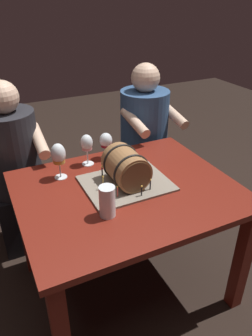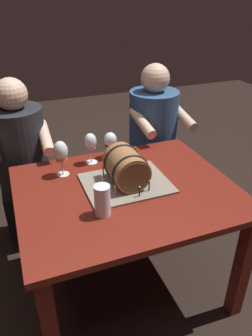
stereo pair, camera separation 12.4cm
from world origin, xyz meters
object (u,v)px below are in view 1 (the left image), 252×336
(wine_glass_amber, at_px, (58,155))
(person_seated_left, at_px, (17,176))
(barrel_cake, at_px, (126,170))
(person_seated_right, at_px, (144,147))
(wine_glass_rose, at_px, (87,144))
(dining_table, at_px, (127,206))
(wine_glass_red, at_px, (106,141))
(beer_pint, at_px, (107,203))

(wine_glass_amber, distance_m, person_seated_left, 0.56)
(wine_glass_amber, xyz_separation_m, person_seated_left, (-0.20, 0.42, -0.31))
(barrel_cake, distance_m, person_seated_right, 0.84)
(wine_glass_amber, relative_size, person_seated_left, 0.17)
(barrel_cake, bearing_deg, person_seated_left, 127.17)
(wine_glass_rose, xyz_separation_m, wine_glass_amber, (-0.19, -0.08, 0.01))
(wine_glass_rose, bearing_deg, person_seated_left, 138.20)
(person_seated_right, bearing_deg, wine_glass_amber, -150.87)
(wine_glass_rose, relative_size, person_seated_left, 0.16)
(person_seated_left, bearing_deg, wine_glass_rose, -41.80)
(dining_table, height_order, person_seated_right, person_seated_right)
(dining_table, distance_m, wine_glass_rose, 0.43)
(dining_table, distance_m, person_seated_right, 0.84)
(wine_glass_amber, xyz_separation_m, wine_glass_red, (0.32, 0.11, -0.03))
(wine_glass_red, distance_m, person_seated_right, 0.61)
(beer_pint, relative_size, person_seated_right, 0.13)
(person_seated_left, bearing_deg, wine_glass_red, -31.63)
(dining_table, xyz_separation_m, wine_glass_amber, (-0.28, 0.26, 0.25))
(beer_pint, height_order, person_seated_left, person_seated_left)
(wine_glass_amber, xyz_separation_m, beer_pint, (0.10, -0.43, -0.07))
(dining_table, height_order, beer_pint, beer_pint)
(wine_glass_red, bearing_deg, beer_pint, -112.23)
(beer_pint, bearing_deg, wine_glass_red, 67.77)
(wine_glass_red, height_order, person_seated_left, person_seated_left)
(dining_table, height_order, wine_glass_rose, wine_glass_rose)
(wine_glass_rose, bearing_deg, person_seated_right, 30.99)
(dining_table, relative_size, person_seated_left, 0.96)
(wine_glass_rose, distance_m, wine_glass_amber, 0.21)
(barrel_cake, xyz_separation_m, wine_glass_amber, (-0.30, 0.22, 0.05))
(dining_table, distance_m, person_seated_left, 0.84)
(person_seated_right, bearing_deg, dining_table, -124.91)
(wine_glass_rose, relative_size, wine_glass_red, 1.15)
(barrel_cake, distance_m, beer_pint, 0.28)
(wine_glass_rose, height_order, beer_pint, wine_glass_rose)
(wine_glass_amber, bearing_deg, person_seated_right, 29.13)
(dining_table, bearing_deg, wine_glass_amber, 137.30)
(beer_pint, distance_m, person_seated_left, 0.93)
(person_seated_left, bearing_deg, beer_pint, -70.76)
(wine_glass_red, height_order, person_seated_right, person_seated_right)
(wine_glass_amber, xyz_separation_m, person_seated_right, (0.76, 0.42, -0.30))
(barrel_cake, height_order, person_seated_right, person_seated_right)
(dining_table, bearing_deg, wine_glass_red, 84.31)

